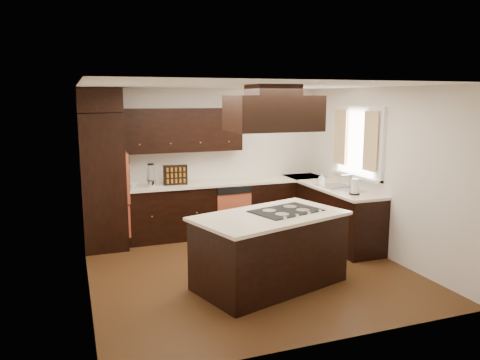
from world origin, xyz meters
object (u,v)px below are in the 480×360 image
Objects in this scene: island at (269,251)px; spice_rack at (175,175)px; range_hood at (273,113)px; oven_column at (103,181)px.

spice_rack is at bearing 88.62° from island.
range_hood is 2.67× the size of spice_rack.
oven_column is 1.16m from spice_rack.
oven_column is 1.18× the size of island.
island is 2.54m from spice_rack.
range_hood reaches higher than island.
spice_rack reaches higher than island.
island is at bearing -130.53° from range_hood.
spice_rack is (1.16, 0.06, 0.02)m from oven_column.
spice_rack is (-0.67, 2.36, 0.64)m from island.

